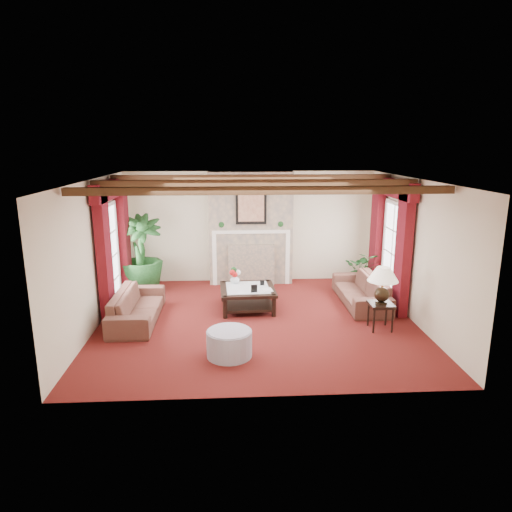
{
  "coord_description": "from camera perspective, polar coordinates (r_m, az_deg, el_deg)",
  "views": [
    {
      "loc": [
        -0.49,
        -8.26,
        3.31
      ],
      "look_at": [
        0.0,
        0.4,
        1.19
      ],
      "focal_mm": 32.0,
      "sensor_mm": 36.0,
      "label": 1
    }
  ],
  "objects": [
    {
      "name": "potted_palm",
      "position": [
        10.8,
        -14.14,
        -1.78
      ],
      "size": [
        1.75,
        2.2,
        1.0
      ],
      "primitive_type": "imported",
      "rotation": [
        0.0,
        0.0,
        0.22
      ],
      "color": "black",
      "rests_on": "ground"
    },
    {
      "name": "photo_frame_a",
      "position": [
        9.05,
        -0.24,
        -4.12
      ],
      "size": [
        0.13,
        0.04,
        0.17
      ],
      "primitive_type": null,
      "rotation": [
        0.0,
        0.0,
        0.16
      ],
      "color": "black",
      "rests_on": "coffee_table"
    },
    {
      "name": "french_door_left",
      "position": [
        9.66,
        -18.22,
        6.04
      ],
      "size": [
        0.1,
        1.1,
        2.16
      ],
      "primitive_type": null,
      "color": "white",
      "rests_on": "ground"
    },
    {
      "name": "sofa_left",
      "position": [
        9.06,
        -14.67,
        -5.49
      ],
      "size": [
        2.02,
        0.6,
        0.79
      ],
      "primitive_type": "imported",
      "rotation": [
        0.0,
        0.0,
        1.57
      ],
      "color": "#360E1B",
      "rests_on": "ground"
    },
    {
      "name": "curtains_left",
      "position": [
        9.59,
        -17.76,
        8.55
      ],
      "size": [
        0.2,
        2.4,
        2.55
      ],
      "primitive_type": null,
      "color": "#480915",
      "rests_on": "ground"
    },
    {
      "name": "sofa_right",
      "position": [
        9.95,
        13.01,
        -3.66
      ],
      "size": [
        2.03,
        0.6,
        0.79
      ],
      "primitive_type": "imported",
      "rotation": [
        0.0,
        0.0,
        -1.57
      ],
      "color": "#360E1B",
      "rests_on": "ground"
    },
    {
      "name": "ceiling_beams",
      "position": [
        8.31,
        0.13,
        9.11
      ],
      "size": [
        6.0,
        3.0,
        0.12
      ],
      "primitive_type": null,
      "color": "#31200F",
      "rests_on": "ceiling"
    },
    {
      "name": "ceiling",
      "position": [
        8.3,
        0.13,
        9.52
      ],
      "size": [
        6.0,
        6.0,
        0.0
      ],
      "primitive_type": "plane",
      "rotation": [
        3.14,
        0.0,
        0.0
      ],
      "color": "white",
      "rests_on": "floor"
    },
    {
      "name": "french_door_right",
      "position": [
        9.96,
        17.2,
        6.33
      ],
      "size": [
        0.1,
        1.1,
        2.16
      ],
      "primitive_type": null,
      "color": "white",
      "rests_on": "ground"
    },
    {
      "name": "right_wall",
      "position": [
        9.18,
        19.16,
        0.64
      ],
      "size": [
        0.02,
        5.5,
        2.7
      ],
      "primitive_type": "cube",
      "color": "beige",
      "rests_on": "ground"
    },
    {
      "name": "table_lamp",
      "position": [
        8.55,
        15.52,
        -3.5
      ],
      "size": [
        0.55,
        0.55,
        0.7
      ],
      "primitive_type": null,
      "color": "black",
      "rests_on": "side_table"
    },
    {
      "name": "back_wall",
      "position": [
        11.2,
        -0.71,
        3.66
      ],
      "size": [
        6.0,
        0.02,
        2.7
      ],
      "primitive_type": "cube",
      "color": "beige",
      "rests_on": "ground"
    },
    {
      "name": "ottoman",
      "position": [
        7.44,
        -3.35,
        -10.87
      ],
      "size": [
        0.73,
        0.73,
        0.43
      ],
      "primitive_type": "cylinder",
      "color": "#918FA2",
      "rests_on": "ground"
    },
    {
      "name": "left_wall",
      "position": [
        8.86,
        -19.64,
        0.14
      ],
      "size": [
        0.02,
        5.5,
        2.7
      ],
      "primitive_type": "cube",
      "color": "beige",
      "rests_on": "ground"
    },
    {
      "name": "small_plant",
      "position": [
        11.0,
        13.25,
        -2.22
      ],
      "size": [
        1.5,
        1.52,
        0.71
      ],
      "primitive_type": "imported",
      "rotation": [
        0.0,
        0.0,
        -0.42
      ],
      "color": "black",
      "rests_on": "ground"
    },
    {
      "name": "photo_frame_b",
      "position": [
        9.5,
        0.78,
        -3.4
      ],
      "size": [
        0.09,
        0.03,
        0.12
      ],
      "primitive_type": null,
      "rotation": [
        0.0,
        0.0,
        -0.13
      ],
      "color": "black",
      "rests_on": "coffee_table"
    },
    {
      "name": "curtains_right",
      "position": [
        9.88,
        16.76,
        8.75
      ],
      "size": [
        0.2,
        2.4,
        2.55
      ],
      "primitive_type": null,
      "color": "#480915",
      "rests_on": "ground"
    },
    {
      "name": "floor",
      "position": [
        8.92,
        0.12,
        -8.05
      ],
      "size": [
        6.0,
        6.0,
        0.0
      ],
      "primitive_type": "plane",
      "color": "#50130E",
      "rests_on": "ground"
    },
    {
      "name": "fireplace",
      "position": [
        10.84,
        -0.68,
        10.51
      ],
      "size": [
        2.0,
        0.52,
        2.7
      ],
      "primitive_type": null,
      "color": "tan",
      "rests_on": "ground"
    },
    {
      "name": "flower_vase",
      "position": [
        9.64,
        -2.66,
        -2.9
      ],
      "size": [
        0.33,
        0.34,
        0.2
      ],
      "primitive_type": "imported",
      "rotation": [
        0.0,
        0.0,
        -0.35
      ],
      "color": "silver",
      "rests_on": "coffee_table"
    },
    {
      "name": "side_table",
      "position": [
        8.74,
        15.27,
        -7.26
      ],
      "size": [
        0.46,
        0.46,
        0.5
      ],
      "primitive_type": null,
      "rotation": [
        0.0,
        0.0,
        0.07
      ],
      "color": "black",
      "rests_on": "ground"
    },
    {
      "name": "coffee_table",
      "position": [
        9.44,
        -1.05,
        -5.32
      ],
      "size": [
        1.15,
        1.15,
        0.45
      ],
      "primitive_type": null,
      "rotation": [
        0.0,
        0.0,
        0.04
      ],
      "color": "black",
      "rests_on": "ground"
    },
    {
      "name": "book",
      "position": [
        9.15,
        0.82,
        -3.58
      ],
      "size": [
        0.2,
        0.07,
        0.27
      ],
      "primitive_type": "imported",
      "rotation": [
        0.0,
        0.0,
        0.13
      ],
      "color": "black",
      "rests_on": "coffee_table"
    }
  ]
}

